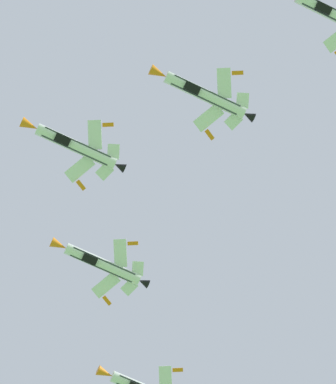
{
  "coord_description": "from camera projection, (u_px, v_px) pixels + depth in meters",
  "views": [
    {
      "loc": [
        5.43,
        0.73,
        1.48
      ],
      "look_at": [
        -20.94,
        31.34,
        129.61
      ],
      "focal_mm": 87.78,
      "sensor_mm": 36.0,
      "label": 1
    }
  ],
  "objects": [
    {
      "name": "fighter_jet_left_wing",
      "position": [
        203.0,
        94.0,
        129.5
      ],
      "size": [
        10.19,
        15.14,
        4.62
      ],
      "rotation": [
        0.0,
        0.29,
        2.73
      ],
      "color": "white"
    },
    {
      "name": "fighter_jet_lead",
      "position": [
        74.0,
        146.0,
        132.23
      ],
      "size": [
        10.09,
        15.14,
        4.91
      ],
      "rotation": [
        0.0,
        0.36,
        2.73
      ],
      "color": "white"
    },
    {
      "name": "fighter_jet_left_outer",
      "position": [
        334.0,
        15.0,
        128.91
      ],
      "size": [
        10.25,
        15.14,
        4.38
      ],
      "rotation": [
        0.0,
        0.23,
        2.73
      ],
      "color": "white"
    },
    {
      "name": "fighter_jet_right_wing",
      "position": [
        101.0,
        264.0,
        140.18
      ],
      "size": [
        10.19,
        15.14,
        4.62
      ],
      "rotation": [
        0.0,
        0.29,
        2.73
      ],
      "color": "white"
    }
  ]
}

